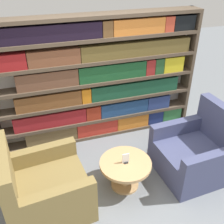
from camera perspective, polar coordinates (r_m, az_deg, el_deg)
The scene contains 6 objects.
ground_plane at distance 3.53m, azimuth 3.23°, elevation -16.14°, with size 14.00×14.00×0.00m, color slate.
bookshelf at distance 3.99m, azimuth -2.70°, elevation 6.81°, with size 3.10×0.30×1.92m.
armchair_left at distance 3.20m, azimuth -14.82°, elevation -15.96°, with size 0.99×0.95×0.93m.
armchair_right at distance 3.74m, azimuth 17.96°, elevation -8.43°, with size 0.95×0.91×0.93m.
coffee_table at distance 3.36m, azimuth 2.92°, elevation -12.28°, with size 0.65×0.65×0.39m.
table_sign at distance 3.25m, azimuth 2.99°, elevation -10.17°, with size 0.09×0.06×0.13m.
Camera 1 is at (-0.92, -2.20, 2.60)m, focal length 42.00 mm.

